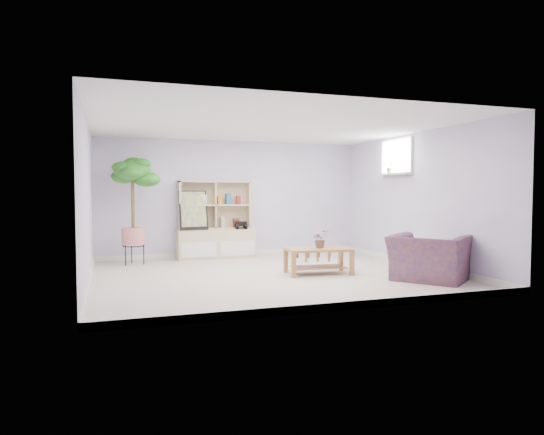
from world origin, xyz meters
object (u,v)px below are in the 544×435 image
object	(u,v)px
coffee_table	(318,261)
armchair	(429,255)
storage_unit	(216,220)
floor_tree	(133,211)

from	to	relation	value
coffee_table	armchair	size ratio (longest dim) A/B	0.97
storage_unit	armchair	bearing A→B (deg)	-54.27
storage_unit	coffee_table	bearing A→B (deg)	-63.72
floor_tree	coffee_table	bearing A→B (deg)	-36.13
coffee_table	armchair	world-z (taller)	armchair
coffee_table	floor_tree	size ratio (longest dim) A/B	0.52
coffee_table	storage_unit	bearing A→B (deg)	122.19
coffee_table	floor_tree	xyz separation A→B (m)	(-2.81, 2.05, 0.79)
coffee_table	armchair	distance (m)	1.73
coffee_table	floor_tree	bearing A→B (deg)	149.78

